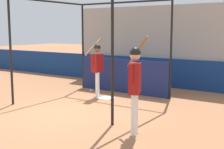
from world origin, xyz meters
The scene contains 8 objects.
ground_plane centered at (0.00, 0.00, 0.00)m, with size 60.00×60.00×0.00m, color #9E6642.
outfield_wall centered at (0.00, 5.12, 0.56)m, with size 24.00×0.12×1.12m.
bleacher_section centered at (0.00, 7.18, 1.59)m, with size 7.05×4.00×3.20m.
batting_cage centered at (-0.12, 2.57, 1.32)m, with size 3.68×3.41×3.19m.
home_plate centered at (-0.08, 2.14, 0.01)m, with size 0.44×0.44×0.02m.
player_batter centered at (-0.45, 2.15, 1.07)m, with size 0.55×0.91×1.96m.
player_waiting centered at (2.45, -0.40, 1.15)m, with size 0.57×0.63×2.12m.
baseball centered at (-1.20, 2.76, 0.04)m, with size 0.07×0.07×0.07m.
Camera 1 is at (5.67, -6.05, 2.25)m, focal length 50.00 mm.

